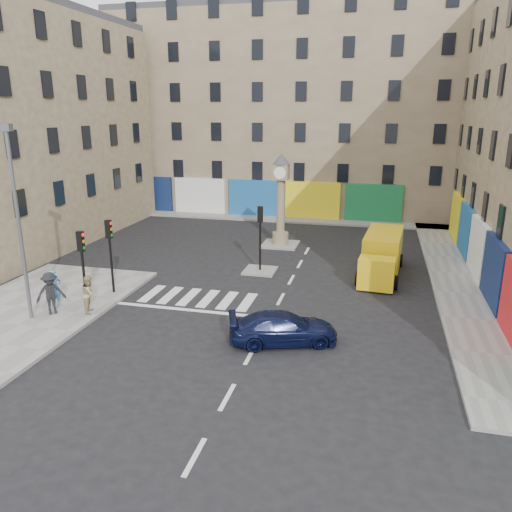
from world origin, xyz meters
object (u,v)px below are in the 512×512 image
at_px(traffic_light_left_near, 82,258).
at_px(pedestrian_tan, 90,294).
at_px(navy_sedan, 283,328).
at_px(yellow_van, 382,255).
at_px(traffic_light_left_far, 110,245).
at_px(traffic_light_island, 260,228).
at_px(clock_pillar, 281,194).
at_px(pedestrian_dark, 51,293).
at_px(pedestrian_blue, 55,289).
at_px(lamp_post, 17,214).

height_order(traffic_light_left_near, pedestrian_tan, traffic_light_left_near).
relative_size(navy_sedan, yellow_van, 0.67).
xyz_separation_m(traffic_light_left_far, traffic_light_island, (6.30, 5.40, -0.03)).
bearing_deg(clock_pillar, traffic_light_island, -90.00).
relative_size(clock_pillar, navy_sedan, 1.42).
relative_size(traffic_light_island, pedestrian_tan, 2.15).
relative_size(clock_pillar, pedestrian_dark, 3.14).
height_order(traffic_light_left_near, pedestrian_blue, traffic_light_left_near).
bearing_deg(yellow_van, pedestrian_dark, -140.58).
height_order(traffic_light_left_far, clock_pillar, clock_pillar).
bearing_deg(pedestrian_blue, traffic_light_island, -24.19).
bearing_deg(yellow_van, traffic_light_left_near, -140.29).
bearing_deg(pedestrian_blue, traffic_light_left_near, -69.20).
bearing_deg(traffic_light_island, pedestrian_tan, -127.00).
bearing_deg(traffic_light_left_far, lamp_post, -116.57).
xyz_separation_m(lamp_post, yellow_van, (14.96, 10.44, -3.65)).
bearing_deg(lamp_post, yellow_van, 34.92).
xyz_separation_m(traffic_light_left_far, pedestrian_tan, (0.30, -2.56, -1.61)).
relative_size(traffic_light_left_near, pedestrian_tan, 2.15).
bearing_deg(lamp_post, pedestrian_tan, 29.37).
bearing_deg(traffic_light_island, lamp_post, -131.71).
bearing_deg(traffic_light_left_near, lamp_post, -143.62).
xyz_separation_m(traffic_light_left_near, pedestrian_tan, (0.30, -0.16, -1.61)).
distance_m(traffic_light_left_near, yellow_van, 15.95).
bearing_deg(navy_sedan, yellow_van, -40.03).
bearing_deg(clock_pillar, lamp_post, -118.35).
xyz_separation_m(traffic_light_left_far, pedestrian_blue, (-1.60, -2.39, -1.59)).
bearing_deg(navy_sedan, pedestrian_tan, 66.31).
bearing_deg(pedestrian_blue, pedestrian_dark, -135.72).
distance_m(lamp_post, pedestrian_blue, 4.03).
relative_size(traffic_light_left_near, traffic_light_left_far, 1.00).
distance_m(traffic_light_left_near, traffic_light_left_far, 2.40).
bearing_deg(pedestrian_dark, traffic_light_left_far, 24.32).
bearing_deg(lamp_post, navy_sedan, 2.78).
bearing_deg(yellow_van, clock_pillar, 149.89).
bearing_deg(lamp_post, pedestrian_blue, 77.86).
height_order(clock_pillar, yellow_van, clock_pillar).
xyz_separation_m(yellow_van, pedestrian_blue, (-14.65, -9.03, -0.11)).
bearing_deg(pedestrian_blue, lamp_post, -170.94).
xyz_separation_m(traffic_light_island, navy_sedan, (3.01, -8.66, -1.97)).
distance_m(navy_sedan, yellow_van, 10.60).
height_order(traffic_light_island, clock_pillar, clock_pillar).
bearing_deg(pedestrian_dark, traffic_light_left_near, -12.64).
bearing_deg(traffic_light_left_far, pedestrian_tan, -83.32).
bearing_deg(traffic_light_left_near, pedestrian_tan, -28.37).
relative_size(traffic_light_left_far, pedestrian_blue, 2.09).
height_order(traffic_light_left_near, yellow_van, traffic_light_left_near).
relative_size(clock_pillar, pedestrian_tan, 3.54).
relative_size(lamp_post, yellow_van, 1.28).
relative_size(traffic_light_left_far, yellow_van, 0.57).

